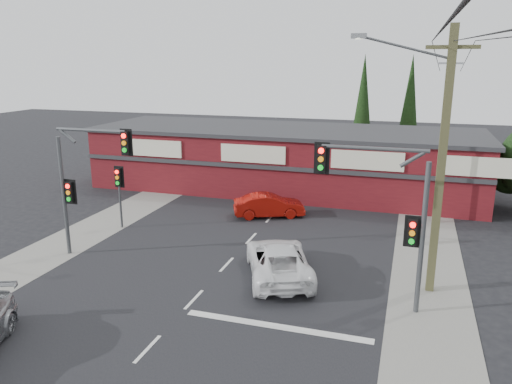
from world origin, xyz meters
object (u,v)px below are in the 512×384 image
(white_suv, at_px, (278,260))
(red_sedan, at_px, (269,205))
(utility_pole, at_px, (438,155))
(shop_building, at_px, (284,158))

(white_suv, relative_size, red_sedan, 1.30)
(white_suv, bearing_deg, utility_pole, 162.93)
(red_sedan, xyz_separation_m, utility_pole, (8.53, -7.30, 4.73))
(shop_building, bearing_deg, utility_pole, -56.24)
(shop_building, distance_m, utility_pole, 17.15)
(shop_building, bearing_deg, white_suv, -76.50)
(white_suv, xyz_separation_m, red_sedan, (-2.66, 7.81, -0.06))
(red_sedan, bearing_deg, white_suv, 175.06)
(shop_building, relative_size, utility_pole, 2.73)
(red_sedan, distance_m, utility_pole, 12.18)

